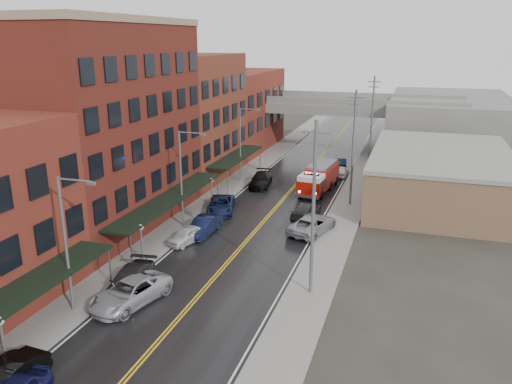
% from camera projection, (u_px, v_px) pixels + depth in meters
% --- Properties ---
extents(road, '(11.00, 160.00, 0.02)m').
position_uv_depth(road, '(271.00, 213.00, 50.06)').
color(road, black).
rests_on(road, ground).
extents(sidewalk_left, '(3.00, 160.00, 0.15)m').
position_uv_depth(sidewalk_left, '(204.00, 205.00, 52.19)').
color(sidewalk_left, slate).
rests_on(sidewalk_left, ground).
extents(sidewalk_right, '(3.00, 160.00, 0.15)m').
position_uv_depth(sidewalk_right, '(344.00, 220.00, 47.90)').
color(sidewalk_right, slate).
rests_on(sidewalk_right, ground).
extents(curb_left, '(0.30, 160.00, 0.15)m').
position_uv_depth(curb_left, '(219.00, 207.00, 51.70)').
color(curb_left, gray).
rests_on(curb_left, ground).
extents(curb_right, '(0.30, 160.00, 0.15)m').
position_uv_depth(curb_right, '(327.00, 219.00, 48.39)').
color(curb_right, gray).
rests_on(curb_right, ground).
extents(brick_building_b, '(9.00, 20.00, 18.00)m').
position_uv_depth(brick_building_b, '(109.00, 129.00, 44.95)').
color(brick_building_b, '#5A1817').
rests_on(brick_building_b, ground).
extents(brick_building_c, '(9.00, 15.00, 15.00)m').
position_uv_depth(brick_building_c, '(192.00, 117.00, 61.30)').
color(brick_building_c, brown).
rests_on(brick_building_c, ground).
extents(brick_building_far, '(9.00, 20.00, 12.00)m').
position_uv_depth(brick_building_far, '(240.00, 111.00, 77.66)').
color(brick_building_far, maroon).
rests_on(brick_building_far, ground).
extents(tan_building, '(14.00, 22.00, 5.00)m').
position_uv_depth(tan_building, '(439.00, 177.00, 53.72)').
color(tan_building, brown).
rests_on(tan_building, ground).
extents(right_far_block, '(18.00, 30.00, 8.00)m').
position_uv_depth(right_far_block, '(448.00, 122.00, 79.97)').
color(right_far_block, slate).
rests_on(right_far_block, ground).
extents(awning_0, '(2.60, 16.00, 3.09)m').
position_uv_depth(awning_0, '(12.00, 298.00, 27.74)').
color(awning_0, black).
rests_on(awning_0, ground).
extents(awning_1, '(2.60, 18.00, 3.09)m').
position_uv_depth(awning_1, '(170.00, 198.00, 45.02)').
color(awning_1, black).
rests_on(awning_1, ground).
extents(awning_2, '(2.60, 13.00, 3.09)m').
position_uv_depth(awning_2, '(236.00, 157.00, 60.93)').
color(awning_2, black).
rests_on(awning_2, ground).
extents(globe_lamp_0, '(0.44, 0.44, 3.12)m').
position_uv_depth(globe_lamp_0, '(2.00, 331.00, 25.80)').
color(globe_lamp_0, '#59595B').
rests_on(globe_lamp_0, ground).
extents(globe_lamp_1, '(0.44, 0.44, 3.12)m').
position_uv_depth(globe_lamp_1, '(141.00, 234.00, 38.53)').
color(globe_lamp_1, '#59595B').
rests_on(globe_lamp_1, ground).
extents(globe_lamp_2, '(0.44, 0.44, 3.12)m').
position_uv_depth(globe_lamp_2, '(211.00, 186.00, 51.26)').
color(globe_lamp_2, '#59595B').
rests_on(globe_lamp_2, ground).
extents(street_lamp_0, '(2.64, 0.22, 9.00)m').
position_uv_depth(street_lamp_0, '(68.00, 237.00, 30.45)').
color(street_lamp_0, '#59595B').
rests_on(street_lamp_0, ground).
extents(street_lamp_1, '(2.64, 0.22, 9.00)m').
position_uv_depth(street_lamp_1, '(183.00, 173.00, 45.00)').
color(street_lamp_1, '#59595B').
rests_on(street_lamp_1, ground).
extents(street_lamp_2, '(2.64, 0.22, 9.00)m').
position_uv_depth(street_lamp_2, '(242.00, 140.00, 59.55)').
color(street_lamp_2, '#59595B').
rests_on(street_lamp_2, ground).
extents(utility_pole_0, '(1.80, 0.24, 12.00)m').
position_uv_depth(utility_pole_0, '(313.00, 207.00, 32.45)').
color(utility_pole_0, '#59595B').
rests_on(utility_pole_0, ground).
extents(utility_pole_1, '(1.80, 0.24, 12.00)m').
position_uv_depth(utility_pole_1, '(353.00, 146.00, 50.64)').
color(utility_pole_1, '#59595B').
rests_on(utility_pole_1, ground).
extents(utility_pole_2, '(1.80, 0.24, 12.00)m').
position_uv_depth(utility_pole_2, '(372.00, 118.00, 68.82)').
color(utility_pole_2, '#59595B').
rests_on(utility_pole_2, ground).
extents(overpass, '(40.00, 10.00, 7.50)m').
position_uv_depth(overpass, '(329.00, 111.00, 77.40)').
color(overpass, slate).
rests_on(overpass, ground).
extents(fire_truck, '(3.99, 8.53, 3.03)m').
position_uv_depth(fire_truck, '(319.00, 177.00, 56.85)').
color(fire_truck, '#A11007').
rests_on(fire_truck, ground).
extents(parked_car_left_1, '(2.01, 5.00, 1.62)m').
position_uv_depth(parked_car_left_1, '(2.00, 382.00, 24.29)').
color(parked_car_left_1, black).
rests_on(parked_car_left_1, ground).
extents(parked_car_left_2, '(4.15, 6.42, 1.65)m').
position_uv_depth(parked_car_left_2, '(130.00, 292.00, 32.79)').
color(parked_car_left_2, '#A4A6AC').
rests_on(parked_car_left_2, ground).
extents(parked_car_left_3, '(3.17, 6.04, 1.67)m').
position_uv_depth(parked_car_left_3, '(130.00, 282.00, 34.18)').
color(parked_car_left_3, '#262628').
rests_on(parked_car_left_3, ground).
extents(parked_car_left_4, '(2.87, 4.36, 1.38)m').
position_uv_depth(parked_car_left_4, '(187.00, 235.00, 42.70)').
color(parked_car_left_4, silver).
rests_on(parked_car_left_4, ground).
extents(parked_car_left_5, '(1.83, 4.82, 1.57)m').
position_uv_depth(parked_car_left_5, '(204.00, 226.00, 44.51)').
color(parked_car_left_5, black).
rests_on(parked_car_left_5, ground).
extents(parked_car_left_6, '(3.92, 5.93, 1.51)m').
position_uv_depth(parked_car_left_6, '(221.00, 205.00, 50.32)').
color(parked_car_left_6, '#121D44').
rests_on(parked_car_left_6, ground).
extents(parked_car_left_7, '(2.99, 5.78, 1.60)m').
position_uv_depth(parked_car_left_7, '(261.00, 180.00, 58.97)').
color(parked_car_left_7, black).
rests_on(parked_car_left_7, ground).
extents(parked_car_right_0, '(4.14, 6.35, 1.62)m').
position_uv_depth(parked_car_right_0, '(312.00, 224.00, 44.90)').
color(parked_car_right_0, '#93959A').
rests_on(parked_car_right_0, ground).
extents(parked_car_right_1, '(2.42, 5.24, 1.48)m').
position_uv_depth(parked_car_right_1, '(306.00, 211.00, 48.61)').
color(parked_car_right_1, '#262629').
rests_on(parked_car_right_1, ground).
extents(parked_car_right_2, '(1.70, 3.99, 1.35)m').
position_uv_depth(parked_car_right_2, '(341.00, 171.00, 63.25)').
color(parked_car_right_2, white).
rests_on(parked_car_right_2, ground).
extents(parked_car_right_3, '(2.19, 4.55, 1.44)m').
position_uv_depth(parked_car_right_3, '(341.00, 163.00, 67.27)').
color(parked_car_right_3, black).
rests_on(parked_car_right_3, ground).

